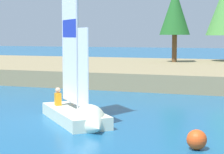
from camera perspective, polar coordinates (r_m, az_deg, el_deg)
The scene contains 4 objects.
shore_bank at distance 30.14m, azimuth 7.76°, elevation 0.77°, with size 80.00×15.86×0.98m, color #897A56.
shoreline_tree_left at distance 32.97m, azimuth 8.54°, elevation 8.73°, with size 2.35×2.35×5.69m.
sailboat at distance 14.35m, azimuth -4.34°, elevation -4.46°, with size 3.91×4.02×6.67m.
channel_buoy at distance 11.51m, azimuth 11.43°, elevation -8.33°, with size 0.54×0.54×0.54m, color #E54C19.
Camera 1 is at (6.43, -3.57, 3.03)m, focal length 67.31 mm.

